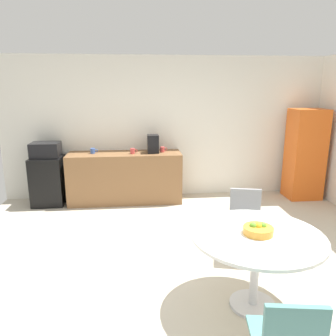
% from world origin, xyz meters
% --- Properties ---
extents(ground_plane, '(6.00, 6.00, 0.00)m').
position_xyz_m(ground_plane, '(0.00, 0.00, 0.00)').
color(ground_plane, beige).
extents(wall_back, '(6.00, 0.10, 2.60)m').
position_xyz_m(wall_back, '(0.00, 3.00, 1.30)').
color(wall_back, white).
rests_on(wall_back, ground_plane).
extents(counter_block, '(2.01, 0.60, 0.90)m').
position_xyz_m(counter_block, '(-0.78, 2.65, 0.45)').
color(counter_block, brown).
rests_on(counter_block, ground_plane).
extents(mini_fridge, '(0.54, 0.54, 0.85)m').
position_xyz_m(mini_fridge, '(-2.13, 2.65, 0.43)').
color(mini_fridge, black).
rests_on(mini_fridge, ground_plane).
extents(microwave, '(0.48, 0.38, 0.26)m').
position_xyz_m(microwave, '(-2.13, 2.65, 0.98)').
color(microwave, black).
rests_on(microwave, mini_fridge).
extents(locker_cabinet, '(0.60, 0.50, 1.66)m').
position_xyz_m(locker_cabinet, '(2.55, 2.55, 0.83)').
color(locker_cabinet, orange).
rests_on(locker_cabinet, ground_plane).
extents(round_table, '(1.21, 1.21, 0.75)m').
position_xyz_m(round_table, '(0.52, -0.47, 0.63)').
color(round_table, silver).
rests_on(round_table, ground_plane).
extents(chair_gray, '(0.51, 0.51, 0.83)m').
position_xyz_m(chair_gray, '(0.75, 0.53, 0.52)').
color(chair_gray, silver).
rests_on(chair_gray, ground_plane).
extents(fruit_bowl, '(0.27, 0.27, 0.11)m').
position_xyz_m(fruit_bowl, '(0.52, -0.47, 0.79)').
color(fruit_bowl, gold).
rests_on(fruit_bowl, round_table).
extents(mug_white, '(0.13, 0.08, 0.09)m').
position_xyz_m(mug_white, '(-0.63, 2.59, 0.95)').
color(mug_white, '#D84C4C').
rests_on(mug_white, counter_block).
extents(mug_green, '(0.13, 0.08, 0.09)m').
position_xyz_m(mug_green, '(-0.09, 2.68, 0.95)').
color(mug_green, '#D84C4C').
rests_on(mug_green, counter_block).
extents(mug_red, '(0.13, 0.08, 0.09)m').
position_xyz_m(mug_red, '(-1.33, 2.67, 0.95)').
color(mug_red, '#3F66BF').
rests_on(mug_red, counter_block).
extents(coffee_maker, '(0.20, 0.24, 0.32)m').
position_xyz_m(coffee_maker, '(-0.27, 2.65, 1.06)').
color(coffee_maker, black).
rests_on(coffee_maker, counter_block).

